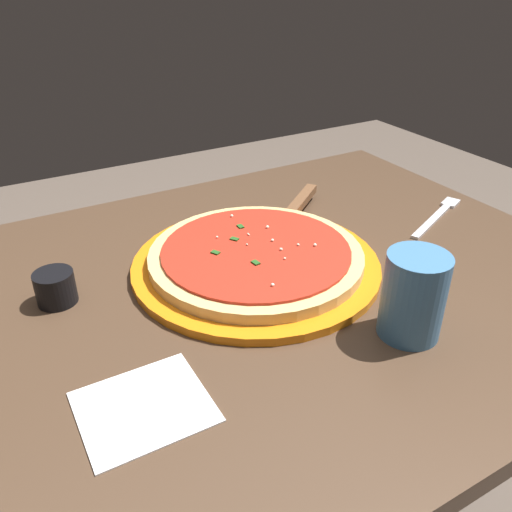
{
  "coord_description": "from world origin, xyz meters",
  "views": [
    {
      "loc": [
        -0.3,
        -0.53,
        1.11
      ],
      "look_at": [
        0.02,
        0.03,
        0.74
      ],
      "focal_mm": 37.12,
      "sensor_mm": 36.0,
      "label": 1
    }
  ],
  "objects": [
    {
      "name": "restaurant_table",
      "position": [
        0.0,
        0.0,
        0.58
      ],
      "size": [
        0.98,
        0.73,
        0.72
      ],
      "color": "black",
      "rests_on": "ground_plane"
    },
    {
      "name": "serving_plate",
      "position": [
        0.02,
        0.03,
        0.73
      ],
      "size": [
        0.35,
        0.35,
        0.01
      ],
      "primitive_type": "cylinder",
      "color": "orange",
      "rests_on": "restaurant_table"
    },
    {
      "name": "pizza",
      "position": [
        0.02,
        0.03,
        0.74
      ],
      "size": [
        0.3,
        0.3,
        0.02
      ],
      "color": "#DBB26B",
      "rests_on": "serving_plate"
    },
    {
      "name": "pizza_server",
      "position": [
        0.15,
        0.14,
        0.74
      ],
      "size": [
        0.2,
        0.17,
        0.01
      ],
      "color": "silver",
      "rests_on": "serving_plate"
    },
    {
      "name": "cup_tall_drink",
      "position": [
        0.1,
        -0.18,
        0.77
      ],
      "size": [
        0.07,
        0.07,
        0.1
      ],
      "primitive_type": "cylinder",
      "color": "teal",
      "rests_on": "restaurant_table"
    },
    {
      "name": "cup_small_sauce",
      "position": [
        -0.24,
        0.09,
        0.74
      ],
      "size": [
        0.05,
        0.05,
        0.04
      ],
      "primitive_type": "cylinder",
      "color": "black",
      "rests_on": "restaurant_table"
    },
    {
      "name": "napkin_folded_right",
      "position": [
        -0.21,
        -0.14,
        0.72
      ],
      "size": [
        0.13,
        0.11,
        0.0
      ],
      "primitive_type": "cube",
      "rotation": [
        0.0,
        0.0,
        -0.01
      ],
      "color": "white",
      "rests_on": "restaurant_table"
    },
    {
      "name": "fork",
      "position": [
        0.38,
        0.03,
        0.72
      ],
      "size": [
        0.18,
        0.09,
        0.0
      ],
      "color": "silver",
      "rests_on": "restaurant_table"
    }
  ]
}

